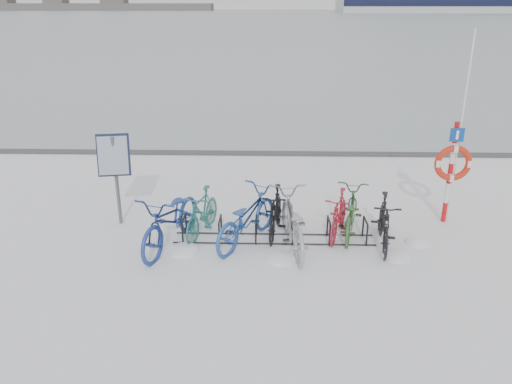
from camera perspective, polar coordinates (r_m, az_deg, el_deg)
name	(u,v)px	position (r m, az deg, el deg)	size (l,w,h in m)	color
ground	(274,240)	(10.06, 2.08, -5.46)	(900.00, 900.00, 0.00)	white
ice_sheet	(272,17)	(164.07, 1.79, 19.40)	(400.00, 298.00, 0.02)	#A0ACB5
quay_edge	(273,153)	(15.55, 1.97, 4.43)	(400.00, 0.25, 0.10)	#3F3F42
bike_rack	(274,231)	(9.98, 2.09, -4.53)	(4.00, 0.48, 0.46)	black
info_board	(114,161)	(10.65, -15.91, 3.48)	(0.69, 0.35, 1.97)	#595B5E
lifebuoy_station	(453,163)	(11.10, 21.58, 3.08)	(0.77, 0.22, 4.00)	red
shoreline	(33,5)	(295.35, -24.11, 18.95)	(180.00, 12.00, 9.50)	#515151
bike_0	(171,217)	(9.73, -9.64, -2.89)	(0.78, 2.24, 1.18)	navy
bike_1	(202,211)	(10.18, -6.20, -2.21)	(0.46, 1.63, 0.98)	#226A60
bike_2	(246,216)	(9.76, -1.11, -2.71)	(0.73, 2.11, 1.11)	#254C9A
bike_3	(276,211)	(10.14, 2.25, -2.13)	(0.47, 1.66, 0.99)	black
bike_4	(292,220)	(9.57, 4.12, -3.24)	(0.74, 2.13, 1.11)	#97989D
bike_5	(339,213)	(10.21, 9.45, -2.39)	(0.45, 1.58, 0.95)	#AC1B2E
bike_6	(350,211)	(10.34, 10.71, -2.12)	(0.64, 1.84, 0.96)	#30592A
bike_7	(384,221)	(9.93, 14.45, -3.21)	(0.49, 1.72, 1.04)	black
snow_drifts	(291,247)	(9.80, 4.04, -6.25)	(5.15, 2.11, 0.22)	white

